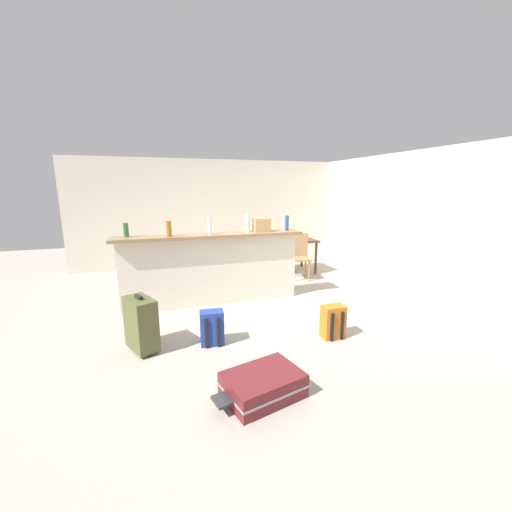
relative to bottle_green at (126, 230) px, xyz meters
name	(u,v)px	position (x,y,z in m)	size (l,w,h in m)	color
ground_plane	(255,307)	(1.85, -0.40, -1.27)	(13.00, 13.00, 0.05)	#ADA393
wall_back	(216,213)	(1.85, 2.65, 0.00)	(6.60, 0.10, 2.50)	silver
wall_right	(402,220)	(4.90, -0.10, 0.00)	(0.10, 6.00, 2.50)	silver
partition_half_wall	(212,271)	(1.24, -0.09, -0.70)	(2.80, 0.20, 1.10)	silver
bar_countertop	(211,235)	(1.24, -0.09, -0.13)	(2.96, 0.40, 0.05)	#93704C
bottle_green	(126,230)	(0.00, 0.00, 0.00)	(0.07, 0.07, 0.21)	#2D6B38
bottle_amber	(169,229)	(0.60, -0.18, 0.01)	(0.07, 0.07, 0.24)	#9E661E
bottle_white	(210,226)	(1.21, -0.16, 0.04)	(0.06, 0.06, 0.28)	silver
bottle_clear	(248,223)	(1.84, -0.06, 0.04)	(0.07, 0.07, 0.29)	silver
bottle_blue	(287,223)	(2.52, -0.09, 0.02)	(0.07, 0.07, 0.25)	#284C89
grocery_bag	(262,225)	(2.07, -0.10, 0.01)	(0.26, 0.18, 0.22)	tan
dining_table	(289,243)	(3.21, 1.35, -0.60)	(1.10, 0.80, 0.74)	#4C331E
dining_chair_near_partition	(299,254)	(3.21, 0.82, -0.73)	(0.48, 0.48, 0.93)	#9E754C
suitcase_flat_maroon	(263,385)	(1.23, -2.55, -1.14)	(0.88, 0.64, 0.22)	maroon
suitcase_upright_olive	(141,323)	(0.18, -1.34, -0.92)	(0.40, 0.50, 0.67)	#51562D
backpack_orange	(333,322)	(2.45, -1.73, -1.05)	(0.28, 0.25, 0.42)	orange
backpack_blue	(212,328)	(0.98, -1.43, -1.05)	(0.30, 0.27, 0.42)	#233D93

